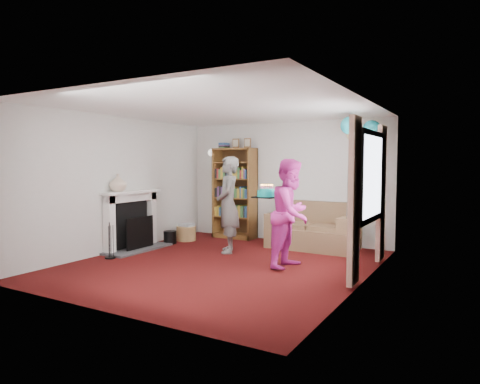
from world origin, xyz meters
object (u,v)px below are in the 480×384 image
Objects in this scene: person_striped at (228,205)px; person_magenta at (291,213)px; bookcase at (235,194)px; sofa at (314,231)px; birthday_cake at (267,194)px.

person_magenta is at bearing 39.89° from person_striped.
bookcase reaches higher than sofa.
person_striped is 4.62× the size of birthday_cake.
birthday_cake is (1.59, -1.66, 0.17)m from bookcase.
sofa is at bearing 77.64° from birthday_cake.
person_magenta is (1.45, -0.47, -0.03)m from person_striped.
bookcase is 1.57m from person_striped.
bookcase is 5.70× the size of birthday_cake.
bookcase is 1.27× the size of person_magenta.
bookcase is at bearing 133.75° from birthday_cake.
person_magenta is 0.65m from birthday_cake.
bookcase is 1.31× the size of sofa.
sofa is at bearing 11.27° from person_magenta.
bookcase is 2.31m from birthday_cake.
bookcase is 2.02m from sofa.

